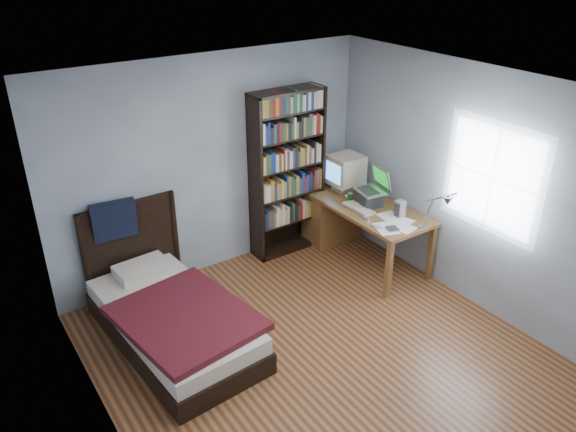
# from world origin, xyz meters

# --- Properties ---
(room) EXTENTS (4.20, 4.24, 2.50)m
(room) POSITION_xyz_m (0.03, -0.00, 1.25)
(room) COLOR #572C19
(room) RESTS_ON ground
(desk) EXTENTS (0.75, 1.65, 0.73)m
(desk) POSITION_xyz_m (1.50, 1.66, 0.42)
(desk) COLOR brown
(desk) RESTS_ON floor
(crt_monitor) EXTENTS (0.39, 0.37, 0.45)m
(crt_monitor) POSITION_xyz_m (1.58, 1.70, 0.98)
(crt_monitor) COLOR beige
(crt_monitor) RESTS_ON desk
(laptop) EXTENTS (0.41, 0.40, 0.44)m
(laptop) POSITION_xyz_m (1.56, 1.19, 0.85)
(laptop) COLOR #2D2D30
(laptop) RESTS_ON desk
(desk_lamp) EXTENTS (0.22, 0.48, 0.57)m
(desk_lamp) POSITION_xyz_m (1.50, 0.08, 1.19)
(desk_lamp) COLOR #99999E
(desk_lamp) RESTS_ON desk
(keyboard) EXTENTS (0.16, 0.41, 0.04)m
(keyboard) POSITION_xyz_m (1.35, 1.15, 0.74)
(keyboard) COLOR beige
(keyboard) RESTS_ON desk
(speaker) EXTENTS (0.10, 0.10, 0.19)m
(speaker) POSITION_xyz_m (1.61, 0.76, 0.83)
(speaker) COLOR gray
(speaker) RESTS_ON desk
(soda_can) EXTENTS (0.06, 0.06, 0.11)m
(soda_can) POSITION_xyz_m (1.40, 1.38, 0.78)
(soda_can) COLOR #063208
(soda_can) RESTS_ON desk
(mouse) EXTENTS (0.06, 0.11, 0.04)m
(mouse) POSITION_xyz_m (1.46, 1.47, 0.75)
(mouse) COLOR silver
(mouse) RESTS_ON desk
(phone_silver) EXTENTS (0.05, 0.10, 0.02)m
(phone_silver) POSITION_xyz_m (1.25, 0.91, 0.74)
(phone_silver) COLOR silver
(phone_silver) RESTS_ON desk
(phone_grey) EXTENTS (0.05, 0.09, 0.02)m
(phone_grey) POSITION_xyz_m (1.22, 0.69, 0.74)
(phone_grey) COLOR gray
(phone_grey) RESTS_ON desk
(external_drive) EXTENTS (0.15, 0.15, 0.02)m
(external_drive) POSITION_xyz_m (1.31, 0.56, 0.74)
(external_drive) COLOR gray
(external_drive) RESTS_ON desk
(bookshelf) EXTENTS (0.91, 0.30, 2.02)m
(bookshelf) POSITION_xyz_m (0.89, 1.94, 1.02)
(bookshelf) COLOR black
(bookshelf) RESTS_ON floor
(bed) EXTENTS (1.23, 2.11, 1.16)m
(bed) POSITION_xyz_m (-1.04, 1.13, 0.26)
(bed) COLOR black
(bed) RESTS_ON floor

